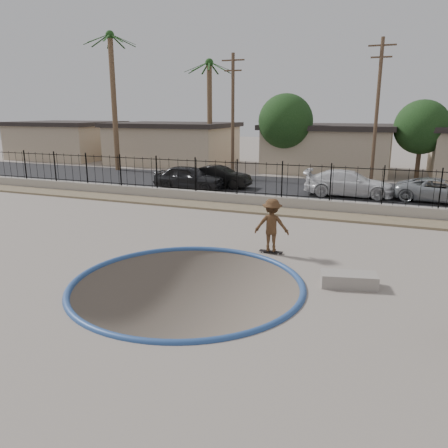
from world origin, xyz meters
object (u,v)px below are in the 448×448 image
skater (272,228)px  car_b (219,177)px  skateboard (271,251)px  car_a (189,177)px  car_c (349,183)px  car_d (440,190)px  concrete_ledge (349,280)px

skater → car_b: (-7.02, 12.23, -0.21)m
skateboard → car_a: 13.69m
car_b → car_a: bearing=134.8°
car_a → skateboard: bearing=-142.0°
skater → car_c: (1.41, 12.23, -0.16)m
car_b → car_c: (8.43, 0.00, 0.06)m
skateboard → car_b: bearing=118.6°
skateboard → car_d: size_ratio=0.18×
skater → concrete_ledge: 3.74m
skater → car_d: skater is taller
skater → skateboard: bearing=171.5°
skater → car_b: bearing=-68.6°
concrete_ledge → car_a: 17.23m
skateboard → car_a: car_a is taller
car_a → car_c: car_a is taller
skateboard → car_b: car_b is taller
skateboard → car_a: (-8.49, 10.71, 0.76)m
skateboard → car_b: 14.11m
car_c → car_d: 4.95m
skater → concrete_ledge: size_ratio=1.20×
car_a → car_c: (9.91, 1.52, -0.02)m
concrete_ledge → car_d: (3.40, 14.37, 0.49)m
car_b → skateboard: bearing=-151.3°
concrete_ledge → car_d: size_ratio=0.34×
skateboard → car_a: size_ratio=0.19×
skater → car_b: size_ratio=0.45×
car_c → car_a: bearing=95.8°
car_b → car_d: bearing=-91.1°
car_c → skateboard: bearing=170.4°
skater → concrete_ledge: skater is taller
skater → car_a: (-8.49, 10.71, -0.14)m
car_b → car_d: (13.38, 0.00, -0.05)m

